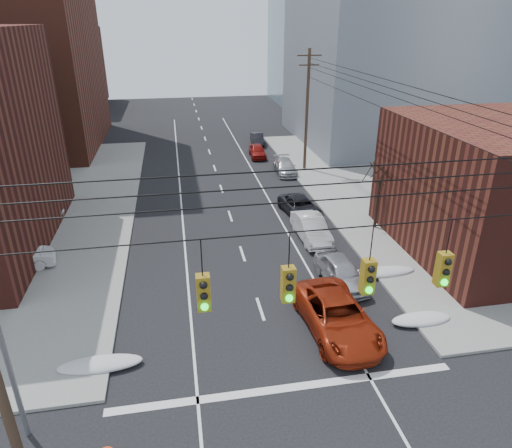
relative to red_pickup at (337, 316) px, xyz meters
name	(u,v)px	position (x,y,z in m)	size (l,w,h in m)	color
building_brick_far	(26,69)	(-29.17, 64.37, 5.16)	(22.00, 18.00, 12.00)	#4E1D17
building_office	(403,27)	(18.83, 34.37, 11.66)	(22.00, 20.00, 25.00)	gray
building_glass	(339,34)	(20.83, 60.37, 10.16)	(20.00, 18.00, 22.00)	gray
utility_pole_far	(307,109)	(5.33, 24.37, 4.95)	(2.20, 0.28, 11.00)	#473323
traffic_signals	(329,279)	(-3.07, -6.66, 6.33)	(17.00, 0.42, 2.02)	black
bare_tree	(378,198)	(6.42, 10.37, 1.48)	(2.09, 2.20, 4.93)	black
snow_nw	(100,364)	(-10.57, -0.63, -0.63)	(3.50, 1.08, 0.42)	silver
snow_ne	(421,319)	(4.23, -0.13, -0.63)	(3.00, 1.08, 0.42)	silver
snow_east_far	(381,272)	(4.23, 4.37, -0.63)	(4.00, 1.08, 0.42)	silver
red_pickup	(337,316)	(0.00, 0.00, 0.00)	(2.78, 6.02, 1.67)	maroon
parked_car_a	(341,272)	(1.63, 3.97, -0.09)	(1.76, 4.37, 1.49)	#AFAFB4
parked_car_b	(311,228)	(1.63, 9.68, -0.07)	(1.62, 4.65, 1.53)	silver
parked_car_c	(300,207)	(2.01, 13.71, -0.19)	(2.16, 4.69, 1.30)	black
parked_car_d	(285,167)	(3.23, 23.59, -0.20)	(1.80, 4.42, 1.28)	#ABACB0
parked_car_e	(257,151)	(1.63, 29.39, -0.17)	(1.57, 3.91, 1.33)	maroon
parked_car_f	(257,139)	(2.55, 34.51, -0.19)	(1.38, 3.95, 1.30)	black
lot_car_a	(15,259)	(-16.31, 8.48, 0.01)	(1.48, 4.25, 1.40)	silver
lot_car_b	(31,213)	(-17.26, 15.67, -0.06)	(2.07, 4.48, 1.25)	silver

